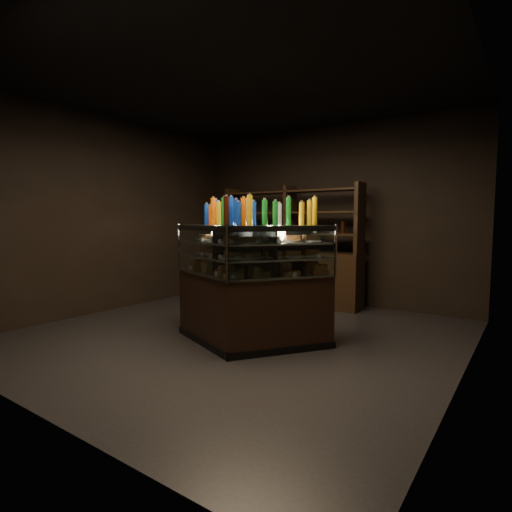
{
  "coord_description": "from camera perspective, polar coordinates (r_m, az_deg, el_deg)",
  "views": [
    {
      "loc": [
        2.98,
        -3.87,
        1.42
      ],
      "look_at": [
        0.5,
        -0.33,
        1.03
      ],
      "focal_mm": 28.0,
      "sensor_mm": 36.0,
      "label": 1
    }
  ],
  "objects": [
    {
      "name": "potted_conifer",
      "position": [
        4.87,
        6.15,
        -6.63
      ],
      "size": [
        0.35,
        0.35,
        0.75
      ],
      "rotation": [
        0.0,
        0.0,
        -0.07
      ],
      "color": "black",
      "rests_on": "ground"
    },
    {
      "name": "room_shell",
      "position": [
        4.92,
        -2.56,
        11.2
      ],
      "size": [
        5.02,
        5.02,
        3.01
      ],
      "color": "black",
      "rests_on": "ground"
    },
    {
      "name": "back_shelving",
      "position": [
        6.9,
        4.8,
        -1.69
      ],
      "size": [
        2.53,
        0.46,
        2.0
      ],
      "rotation": [
        0.0,
        0.0,
        0.02
      ],
      "color": "black",
      "rests_on": "ground"
    },
    {
      "name": "food_display",
      "position": [
        4.51,
        -1.15,
        0.64
      ],
      "size": [
        1.56,
        1.04,
        0.43
      ],
      "color": "#AF693F",
      "rests_on": "display_case"
    },
    {
      "name": "ground",
      "position": [
        5.09,
        -2.48,
        -11.08
      ],
      "size": [
        5.0,
        5.0,
        0.0
      ],
      "primitive_type": "plane",
      "color": "black",
      "rests_on": "ground"
    },
    {
      "name": "bottles_top",
      "position": [
        4.5,
        -1.14,
        6.23
      ],
      "size": [
        1.4,
        0.9,
        0.3
      ],
      "color": "#D8590A",
      "rests_on": "display_case"
    },
    {
      "name": "display_case",
      "position": [
        4.6,
        -1.13,
        -6.89
      ],
      "size": [
        1.89,
        1.39,
        1.37
      ],
      "rotation": [
        0.0,
        0.0,
        0.29
      ],
      "color": "black",
      "rests_on": "ground"
    }
  ]
}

